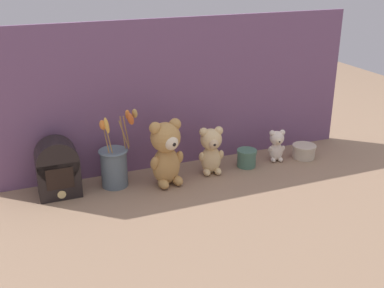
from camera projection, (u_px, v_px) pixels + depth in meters
The scene contains 9 objects.
ground_plane at pixel (194, 178), 1.99m from camera, with size 4.00×4.00×0.00m, color #8E7056.
backdrop_wall at pixel (179, 94), 2.02m from camera, with size 1.59×0.02×0.63m.
teddy_bear_large at pixel (166, 151), 1.89m from camera, with size 0.15×0.14×0.27m.
teddy_bear_medium at pixel (211, 149), 2.00m from camera, with size 0.11×0.10×0.20m.
teddy_bear_small at pixel (277, 145), 2.13m from camera, with size 0.08×0.07×0.14m.
flower_vase at pixel (114, 164), 1.89m from camera, with size 0.16×0.14×0.33m.
vintage_radio at pixel (58, 168), 1.81m from camera, with size 0.16×0.12×0.23m.
decorative_tin_tall at pixel (304, 151), 2.17m from camera, with size 0.11×0.11×0.06m.
decorative_tin_short at pixel (247, 158), 2.08m from camera, with size 0.09×0.09×0.08m.
Camera 1 is at (-0.68, -1.66, 0.87)m, focal length 45.00 mm.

